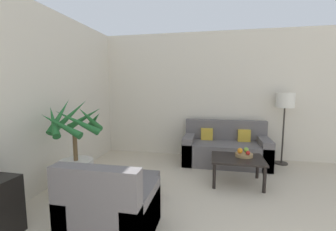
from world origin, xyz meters
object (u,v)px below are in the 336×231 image
fruit_bowl (244,155)px  armchair (111,213)px  coffee_table (237,161)px  floor_lamp (285,104)px  orange_fruit (240,151)px  potted_palm (76,159)px  ottoman (136,187)px  sofa_loveseat (225,149)px  apple_red (248,153)px  apple_green (246,150)px

fruit_bowl → armchair: bearing=-130.6°
fruit_bowl → coffee_table: bearing=-140.8°
floor_lamp → orange_fruit: (-0.92, -1.05, -0.69)m
potted_palm → ottoman: bearing=-0.9°
coffee_table → armchair: armchair is taller
coffee_table → ottoman: bearing=-149.7°
fruit_bowl → orange_fruit: 0.09m
floor_lamp → orange_fruit: 1.56m
sofa_loveseat → ottoman: 2.17m
apple_red → orange_fruit: bearing=147.7°
sofa_loveseat → apple_red: (0.30, -0.93, 0.21)m
apple_red → armchair: 2.25m
potted_palm → coffee_table: size_ratio=1.71×
potted_palm → fruit_bowl: 2.57m
sofa_loveseat → coffee_table: size_ratio=2.06×
fruit_bowl → sofa_loveseat: bearing=106.2°
floor_lamp → coffee_table: bearing=-130.7°
sofa_loveseat → armchair: size_ratio=1.95×
armchair → fruit_bowl: bearing=49.4°
coffee_table → ottoman: coffee_table is taller
armchair → apple_green: bearing=49.8°
potted_palm → apple_green: (2.45, 0.97, 0.01)m
apple_green → potted_palm: bearing=-158.5°
fruit_bowl → ottoman: 1.78m
fruit_bowl → apple_green: apple_green is taller
potted_palm → orange_fruit: size_ratio=15.96×
apple_green → armchair: 2.36m
coffee_table → fruit_bowl: size_ratio=2.94×
sofa_loveseat → fruit_bowl: size_ratio=6.04×
floor_lamp → ottoman: 3.23m
sofa_loveseat → orange_fruit: size_ratio=19.18×
floor_lamp → orange_fruit: size_ratio=16.53×
orange_fruit → ottoman: orange_fruit is taller
apple_red → ottoman: bearing=-152.1°
sofa_loveseat → potted_palm: bearing=-141.1°
apple_red → armchair: (-1.52, -1.64, -0.23)m
sofa_loveseat → coffee_table: 0.95m
floor_lamp → coffee_table: floor_lamp is taller
ottoman → orange_fruit: bearing=31.8°
coffee_table → ottoman: 1.63m
coffee_table → orange_fruit: size_ratio=9.34×
floor_lamp → potted_palm: bearing=-149.5°
sofa_loveseat → floor_lamp: floor_lamp is taller
coffee_table → fruit_bowl: fruit_bowl is taller
sofa_loveseat → coffee_table: sofa_loveseat is taller
sofa_loveseat → fruit_bowl: (0.25, -0.85, 0.15)m
apple_green → armchair: bearing=-130.2°
floor_lamp → fruit_bowl: floor_lamp is taller
apple_green → orange_fruit: bearing=-142.3°
floor_lamp → apple_green: floor_lamp is taller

